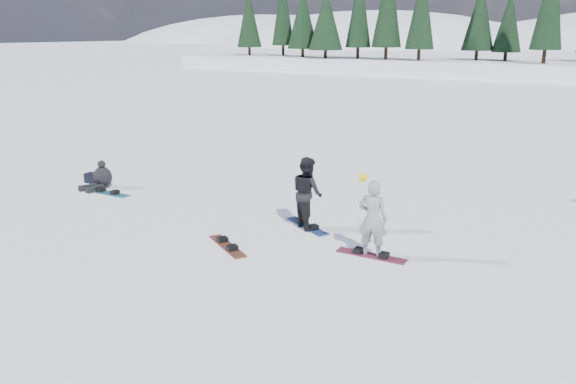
% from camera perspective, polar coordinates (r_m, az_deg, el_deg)
% --- Properties ---
extents(ground, '(420.00, 420.00, 0.00)m').
position_cam_1_polar(ground, '(11.55, -1.84, -7.11)').
color(ground, white).
rests_on(ground, ground).
extents(alpine_backdrop, '(412.50, 227.00, 53.20)m').
position_cam_1_polar(alpine_backdrop, '(199.69, 26.52, 9.05)').
color(alpine_backdrop, white).
rests_on(alpine_backdrop, ground).
extents(snowboarder_woman, '(0.65, 0.48, 1.80)m').
position_cam_1_polar(snowboarder_woman, '(11.66, 8.58, -2.67)').
color(snowboarder_woman, gray).
rests_on(snowboarder_woman, ground).
extents(snowboarder_man, '(1.06, 1.00, 1.72)m').
position_cam_1_polar(snowboarder_man, '(13.29, 1.97, -0.05)').
color(snowboarder_man, black).
rests_on(snowboarder_man, ground).
extents(seated_rider, '(0.70, 1.05, 0.83)m').
position_cam_1_polar(seated_rider, '(17.72, -18.44, 1.42)').
color(seated_rider, black).
rests_on(seated_rider, ground).
extents(gear_bag, '(0.48, 0.35, 0.30)m').
position_cam_1_polar(gear_bag, '(18.44, -19.22, 1.35)').
color(gear_bag, black).
rests_on(gear_bag, ground).
extents(snowboard_woman, '(1.51, 0.34, 0.03)m').
position_cam_1_polar(snowboard_woman, '(11.94, 8.43, -6.41)').
color(snowboard_woman, maroon).
rests_on(snowboard_woman, ground).
extents(snowboard_man, '(1.45, 0.96, 0.03)m').
position_cam_1_polar(snowboard_man, '(13.55, 1.93, -3.49)').
color(snowboard_man, navy).
rests_on(snowboard_man, ground).
extents(snowboard_loose_c, '(1.51, 0.32, 0.03)m').
position_cam_1_polar(snowboard_loose_c, '(17.08, -17.81, -0.11)').
color(snowboard_loose_c, teal).
rests_on(snowboard_loose_c, ground).
extents(snowboard_loose_b, '(1.44, 1.00, 0.03)m').
position_cam_1_polar(snowboard_loose_b, '(12.39, -6.18, -5.49)').
color(snowboard_loose_b, brown).
rests_on(snowboard_loose_b, ground).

